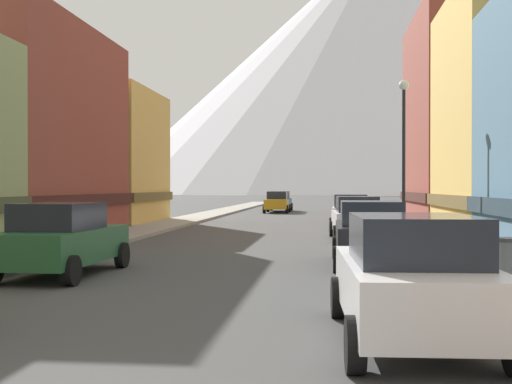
# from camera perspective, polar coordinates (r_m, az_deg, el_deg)

# --- Properties ---
(sidewalk_left) EXTENTS (2.50, 100.00, 0.15)m
(sidewalk_left) POSITION_cam_1_polar(r_m,az_deg,el_deg) (40.06, -6.62, -2.55)
(sidewalk_left) COLOR gray
(sidewalk_left) RESTS_ON ground
(sidewalk_right) EXTENTS (2.50, 100.00, 0.15)m
(sidewalk_right) POSITION_cam_1_polar(r_m,az_deg,el_deg) (39.23, 11.50, -2.62)
(sidewalk_right) COLOR gray
(sidewalk_right) RESTS_ON ground
(storefront_left_2) EXTENTS (7.24, 11.41, 9.09)m
(storefront_left_2) POSITION_cam_1_polar(r_m,az_deg,el_deg) (30.52, -20.35, 4.58)
(storefront_left_2) COLOR brown
(storefront_left_2) RESTS_ON ground
(storefront_left_3) EXTENTS (7.09, 8.48, 7.79)m
(storefront_left_3) POSITION_cam_1_polar(r_m,az_deg,el_deg) (40.06, -13.56, 2.70)
(storefront_left_3) COLOR #D8B259
(storefront_left_3) RESTS_ON ground
(storefront_right_3) EXTENTS (7.27, 11.22, 11.89)m
(storefront_right_3) POSITION_cam_1_polar(r_m,az_deg,el_deg) (39.51, 18.47, 5.65)
(storefront_right_3) COLOR brown
(storefront_right_3) RESTS_ON ground
(car_left_1) EXTENTS (2.16, 4.45, 1.78)m
(car_left_1) POSITION_cam_1_polar(r_m,az_deg,el_deg) (16.84, -16.33, -3.89)
(car_left_1) COLOR #265933
(car_left_1) RESTS_ON ground
(car_right_0) EXTENTS (2.24, 4.48, 1.78)m
(car_right_0) POSITION_cam_1_polar(r_m,az_deg,el_deg) (9.51, 13.28, -7.23)
(car_right_0) COLOR silver
(car_right_0) RESTS_ON ground
(car_right_1) EXTENTS (2.07, 4.40, 1.78)m
(car_right_1) POSITION_cam_1_polar(r_m,az_deg,el_deg) (18.43, 9.82, -3.50)
(car_right_1) COLOR black
(car_right_1) RESTS_ON ground
(car_right_2) EXTENTS (2.22, 4.47, 1.78)m
(car_right_2) POSITION_cam_1_polar(r_m,az_deg,el_deg) (27.48, 8.64, -2.20)
(car_right_2) COLOR silver
(car_right_2) RESTS_ON ground
(car_right_3) EXTENTS (2.20, 4.46, 1.78)m
(car_right_3) POSITION_cam_1_polar(r_m,az_deg,el_deg) (33.95, 8.17, -1.70)
(car_right_3) COLOR silver
(car_right_3) RESTS_ON ground
(car_driving_0) EXTENTS (2.06, 4.40, 1.78)m
(car_driving_0) POSITION_cam_1_polar(r_m,az_deg,el_deg) (55.44, 1.83, -0.86)
(car_driving_0) COLOR #B28419
(car_driving_0) RESTS_ON ground
(car_driving_1) EXTENTS (2.06, 4.40, 1.78)m
(car_driving_1) POSITION_cam_1_polar(r_m,az_deg,el_deg) (58.91, 2.09, -0.78)
(car_driving_1) COLOR #19478C
(car_driving_1) RESTS_ON ground
(trash_bin_right) EXTENTS (0.59, 0.59, 0.98)m
(trash_bin_right) POSITION_cam_1_polar(r_m,az_deg,el_deg) (14.51, 21.09, -5.61)
(trash_bin_right) COLOR #4C5156
(trash_bin_right) RESTS_ON sidewalk_right
(potted_plant_0) EXTENTS (0.59, 0.59, 0.95)m
(potted_plant_0) POSITION_cam_1_polar(r_m,az_deg,el_deg) (24.02, 16.68, -3.09)
(potted_plant_0) COLOR gray
(potted_plant_0) RESTS_ON sidewalk_right
(streetlamp_right) EXTENTS (0.36, 0.36, 5.86)m
(streetlamp_right) POSITION_cam_1_polar(r_m,az_deg,el_deg) (24.48, 12.59, 4.70)
(streetlamp_right) COLOR black
(streetlamp_right) RESTS_ON sidewalk_right
(mountain_backdrop) EXTENTS (216.43, 216.43, 100.82)m
(mountain_backdrop) POSITION_cam_1_polar(r_m,az_deg,el_deg) (269.20, 10.79, 10.77)
(mountain_backdrop) COLOR white
(mountain_backdrop) RESTS_ON ground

